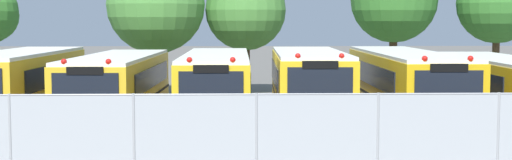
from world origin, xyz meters
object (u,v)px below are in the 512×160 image
object	(u,v)px
tree_3	(395,1)
tree_4	(496,5)
school_bus_4	(405,83)
school_bus_5	(501,86)
school_bus_1	(118,86)
school_bus_2	(217,84)
tree_1	(152,3)
traffic_cone	(135,153)
school_bus_0	(21,84)
school_bus_3	(308,83)
tree_2	(244,10)

from	to	relation	value
tree_3	tree_4	bearing A→B (deg)	-3.22
school_bus_4	school_bus_5	world-z (taller)	school_bus_4
school_bus_1	school_bus_2	bearing A→B (deg)	-176.67
tree_4	tree_3	bearing A→B (deg)	176.78
tree_1	tree_3	size ratio (longest dim) A/B	0.97
traffic_cone	school_bus_0	bearing A→B (deg)	124.39
school_bus_1	tree_4	world-z (taller)	tree_4
school_bus_5	tree_3	distance (m)	12.15
school_bus_3	tree_1	xyz separation A→B (m)	(-6.82, 8.88, 3.19)
tree_2	school_bus_3	bearing A→B (deg)	-77.21
school_bus_1	school_bus_5	world-z (taller)	school_bus_1
school_bus_3	school_bus_0	bearing A→B (deg)	1.92
school_bus_4	tree_1	bearing A→B (deg)	-40.13
school_bus_4	tree_1	size ratio (longest dim) A/B	1.67
school_bus_1	school_bus_2	distance (m)	3.62
tree_1	tree_2	distance (m)	4.70
tree_3	school_bus_0	bearing A→B (deg)	-144.80
school_bus_0	tree_4	distance (m)	24.73
school_bus_1	tree_1	distance (m)	9.59
tree_1	tree_4	size ratio (longest dim) A/B	1.03
school_bus_0	school_bus_5	bearing A→B (deg)	-178.72
tree_1	tree_2	size ratio (longest dim) A/B	1.10
school_bus_3	tree_3	distance (m)	13.30
school_bus_3	school_bus_4	size ratio (longest dim) A/B	0.82
school_bus_3	traffic_cone	size ratio (longest dim) A/B	15.36
school_bus_2	tree_4	size ratio (longest dim) A/B	1.55
traffic_cone	school_bus_3	bearing A→B (deg)	55.16
school_bus_4	school_bus_2	bearing A→B (deg)	0.11
school_bus_5	tree_3	bearing A→B (deg)	-81.42
school_bus_2	tree_2	distance (m)	10.69
school_bus_5	tree_1	world-z (taller)	tree_1
school_bus_4	school_bus_5	xyz separation A→B (m)	(3.67, 0.07, -0.12)
tree_3	traffic_cone	world-z (taller)	tree_3
school_bus_4	tree_2	xyz separation A→B (m)	(-5.91, 10.29, 2.90)
tree_2	tree_3	bearing A→B (deg)	9.28
school_bus_0	traffic_cone	bearing A→B (deg)	125.53
school_bus_0	school_bus_1	distance (m)	3.60
school_bus_1	school_bus_4	bearing A→B (deg)	-178.14
school_bus_5	tree_2	distance (m)	14.33
school_bus_3	school_bus_5	bearing A→B (deg)	-178.91
school_bus_1	tree_1	size ratio (longest dim) A/B	1.49
school_bus_5	school_bus_1	bearing A→B (deg)	1.62
tree_3	school_bus_3	bearing A→B (deg)	-116.67
school_bus_5	tree_1	xyz separation A→B (m)	(-14.08, 8.92, 3.31)
tree_2	traffic_cone	bearing A→B (deg)	-99.77
tree_3	tree_4	distance (m)	5.36
school_bus_3	tree_2	bearing A→B (deg)	-75.76
school_bus_4	traffic_cone	bearing A→B (deg)	41.06
school_bus_4	tree_3	world-z (taller)	tree_3
school_bus_3	school_bus_5	size ratio (longest dim) A/B	0.89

